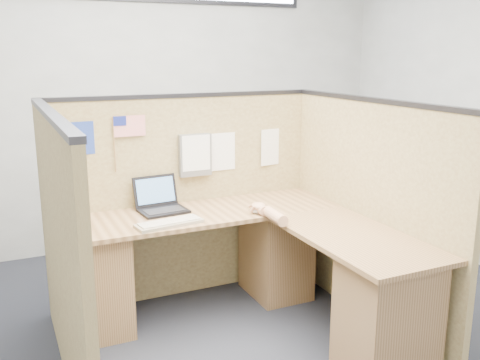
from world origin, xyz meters
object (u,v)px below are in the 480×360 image
l_desk (249,272)px  mouse (258,210)px  keyboard (169,223)px  laptop (161,202)px

l_desk → mouse: (0.16, 0.19, 0.36)m
keyboard → laptop: bearing=74.1°
l_desk → mouse: bearing=49.4°
mouse → l_desk: bearing=-130.6°
mouse → keyboard: bearing=179.6°
keyboard → mouse: (0.64, -0.00, 0.01)m
keyboard → mouse: bearing=-8.1°
laptop → keyboard: bearing=-103.2°
l_desk → keyboard: bearing=158.0°
laptop → mouse: 0.69m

